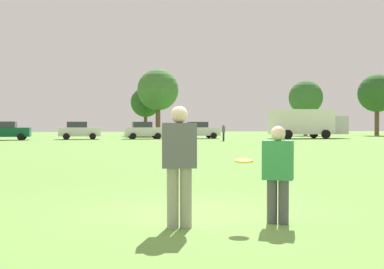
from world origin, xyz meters
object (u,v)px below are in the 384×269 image
at_px(player_thrower, 179,159).
at_px(box_truck, 307,123).
at_px(player_defender, 278,169).
at_px(parked_car_mid_right, 79,130).
at_px(parked_car_center, 7,131).
at_px(parked_car_far_right, 199,130).
at_px(frisbee, 244,161).
at_px(bystander_far_jogger, 224,132).
at_px(parked_car_near_right, 144,130).

height_order(player_thrower, box_truck, box_truck).
bearing_deg(player_defender, parked_car_mid_right, 96.30).
xyz_separation_m(player_thrower, parked_car_center, (-10.03, 41.77, -0.06)).
height_order(player_defender, parked_car_far_right, parked_car_far_right).
bearing_deg(player_defender, parked_car_center, 105.42).
distance_m(frisbee, parked_car_far_right, 44.08).
distance_m(parked_car_center, bystander_far_jogger, 21.20).
bearing_deg(box_truck, parked_car_center, 179.15).
height_order(player_thrower, parked_car_near_right, parked_car_near_right).
xyz_separation_m(parked_car_mid_right, parked_car_near_right, (6.68, 0.03, 0.00)).
xyz_separation_m(parked_car_mid_right, parked_car_far_right, (12.76, 0.29, 0.00)).
xyz_separation_m(parked_car_center, parked_car_far_right, (19.55, 1.42, 0.00)).
bearing_deg(player_thrower, parked_car_mid_right, 94.32).
height_order(player_defender, bystander_far_jogger, bystander_far_jogger).
bearing_deg(parked_car_near_right, player_defender, -92.59).
bearing_deg(bystander_far_jogger, box_truck, 29.64).
xyz_separation_m(player_thrower, parked_car_near_right, (3.44, 42.94, -0.06)).
distance_m(parked_car_center, box_truck, 31.24).
xyz_separation_m(player_defender, parked_car_near_right, (1.95, 42.95, 0.11)).
bearing_deg(parked_car_center, player_defender, -74.58).
bearing_deg(parked_car_mid_right, parked_car_near_right, 0.30).
height_order(player_thrower, parked_car_mid_right, parked_car_mid_right).
relative_size(parked_car_center, parked_car_far_right, 1.00).
bearing_deg(box_truck, bystander_far_jogger, -150.36).
distance_m(parked_car_center, parked_car_mid_right, 6.88).
bearing_deg(player_defender, parked_car_near_right, 87.41).
height_order(parked_car_near_right, bystander_far_jogger, parked_car_near_right).
xyz_separation_m(box_truck, bystander_far_jogger, (-11.15, -6.34, -0.87)).
bearing_deg(frisbee, parked_car_center, 104.72).
distance_m(parked_car_center, parked_car_near_right, 13.52).
height_order(frisbee, parked_car_near_right, parked_car_near_right).
bearing_deg(frisbee, bystander_far_jogger, 75.45).
xyz_separation_m(parked_car_center, box_truck, (31.22, -0.46, 0.83)).
relative_size(frisbee, parked_car_near_right, 0.06).
bearing_deg(box_truck, parked_car_near_right, 174.77).
relative_size(parked_car_near_right, bystander_far_jogger, 2.73).
relative_size(frisbee, parked_car_mid_right, 0.06).
height_order(player_defender, box_truck, box_truck).
bearing_deg(parked_car_far_right, box_truck, -9.17).
xyz_separation_m(player_thrower, box_truck, (21.19, 41.31, 0.76)).
bearing_deg(parked_car_far_right, player_thrower, -102.43).
relative_size(player_defender, frisbee, 5.41).
relative_size(parked_car_center, box_truck, 0.50).
xyz_separation_m(player_defender, parked_car_far_right, (8.02, 43.21, 0.11)).
distance_m(parked_car_mid_right, parked_car_near_right, 6.68).
relative_size(player_defender, parked_car_center, 0.34).
xyz_separation_m(parked_car_mid_right, box_truck, (24.43, -1.59, 0.83)).
bearing_deg(player_thrower, player_defender, -0.49).
bearing_deg(parked_car_mid_right, bystander_far_jogger, -30.85).
relative_size(player_thrower, parked_car_near_right, 0.41).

